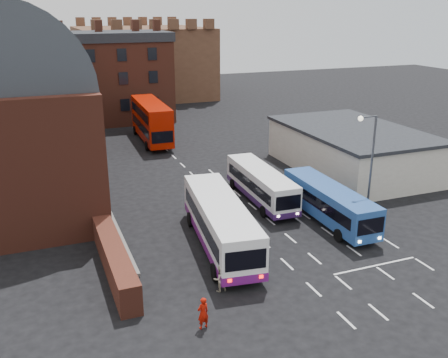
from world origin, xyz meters
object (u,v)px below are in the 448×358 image
object	(u,v)px
bus_white_outbound	(220,221)
bus_white_inbound	(261,183)
bus_blue	(329,201)
bus_red_double	(151,121)
pedestrian_beige	(220,279)
street_lamp	(369,159)
pedestrian_red	(203,313)

from	to	relation	value
bus_white_outbound	bus_white_inbound	bearing A→B (deg)	54.41
bus_white_outbound	bus_blue	xyz separation A→B (m)	(9.02, 0.94, -0.28)
bus_red_double	pedestrian_beige	xyz separation A→B (m)	(-4.45, -34.27, -1.75)
bus_white_inbound	bus_blue	distance (m)	6.35
street_lamp	pedestrian_red	size ratio (longest dim) A/B	4.75
pedestrian_red	street_lamp	bearing A→B (deg)	-166.48
bus_white_inbound	bus_red_double	size ratio (longest dim) A/B	0.84
bus_blue	pedestrian_beige	bearing A→B (deg)	29.86
pedestrian_red	pedestrian_beige	bearing A→B (deg)	-138.10
bus_blue	pedestrian_red	bearing A→B (deg)	35.58
bus_white_inbound	street_lamp	xyz separation A→B (m)	(5.21, -6.83, 3.35)
bus_white_outbound	bus_blue	bearing A→B (deg)	13.28
bus_white_inbound	pedestrian_red	xyz separation A→B (m)	(-10.16, -14.69, -0.75)
bus_blue	bus_white_inbound	bearing A→B (deg)	-61.99
bus_white_outbound	bus_white_inbound	size ratio (longest dim) A/B	1.20
bus_white_inbound	street_lamp	world-z (taller)	street_lamp
bus_white_outbound	bus_blue	distance (m)	9.07
pedestrian_beige	pedestrian_red	bearing A→B (deg)	51.79
bus_white_inbound	street_lamp	size ratio (longest dim) A/B	1.23
bus_white_inbound	pedestrian_beige	xyz separation A→B (m)	(-8.15, -11.76, -0.83)
bus_red_double	pedestrian_beige	world-z (taller)	bus_red_double
bus_white_outbound	street_lamp	xyz separation A→B (m)	(11.34, -0.25, 3.05)
bus_white_outbound	pedestrian_red	xyz separation A→B (m)	(-4.04, -8.10, -1.04)
street_lamp	pedestrian_beige	distance (m)	14.84
bus_white_outbound	bus_red_double	size ratio (longest dim) A/B	1.01
street_lamp	pedestrian_red	world-z (taller)	street_lamp
pedestrian_red	bus_blue	bearing A→B (deg)	-158.84
bus_white_outbound	pedestrian_beige	distance (m)	5.67
bus_white_inbound	bus_red_double	xyz separation A→B (m)	(-3.70, 22.51, 0.92)
bus_red_double	pedestrian_red	xyz separation A→B (m)	(-6.46, -37.20, -1.66)
bus_blue	street_lamp	bearing A→B (deg)	153.73
bus_white_outbound	bus_red_double	bearing A→B (deg)	92.58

